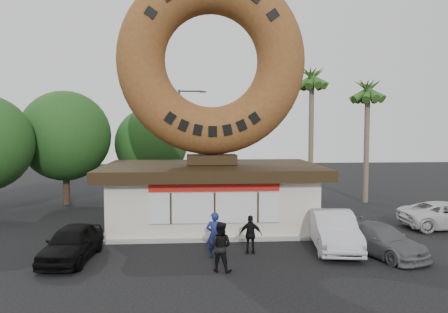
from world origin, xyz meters
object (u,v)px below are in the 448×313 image
Objects in this scene: car_black at (72,243)px; person_left at (215,235)px; street_lamp at (181,137)px; car_grey at (381,240)px; donut_shop at (212,193)px; person_center at (220,247)px; car_silver at (334,230)px; giant_donut at (211,61)px; person_right at (251,235)px.

person_left is at bearing 4.54° from car_black.
street_lamp is at bearing 80.67° from car_black.
donut_shop is at bearing 118.73° from car_grey.
person_center is 6.02m from car_black.
donut_shop is 1.40× the size of street_lamp.
car_grey is at bearing -23.84° from car_silver.
street_lamp is 1.88× the size of car_grey.
person_center reaches higher than car_black.
car_silver is at bearing -42.42° from giant_donut.
person_right is at bearing 7.96° from car_black.
car_grey is (6.74, 1.59, -0.30)m from person_center.
person_left reaches higher than car_grey.
street_lamp is 18.27m from car_grey.
donut_shop is 10.54m from street_lamp.
person_left is 1.15× the size of person_right.
street_lamp reaches higher than car_black.
person_center is 6.93m from car_grey.
car_black is (-3.91, -15.54, -3.79)m from street_lamp.
car_silver is at bearing -42.32° from donut_shop.
person_center is at bearing 96.73° from person_left.
street_lamp reaches higher than car_grey.
car_grey is (6.86, -0.09, -0.31)m from person_left.
giant_donut reaches higher than car_silver.
car_silver is at bearing 127.04° from car_grey.
giant_donut is 11.00m from street_lamp.
car_grey is (6.73, -5.64, -1.15)m from donut_shop.
street_lamp reaches higher than donut_shop.
car_silver is at bearing -131.09° from person_center.
giant_donut is 11.93m from car_grey.
giant_donut is at bearing 48.65° from car_black.
giant_donut is 9.51m from person_right.
car_grey is at bearing -40.06° from giant_donut.
street_lamp is at bearing 123.17° from car_silver.
car_grey is (6.73, -5.66, -8.06)m from giant_donut.
street_lamp reaches higher than person_right.
car_black is at bearing 11.80° from person_right.
donut_shop is 5.40m from person_right.
car_silver is (10.85, 0.90, 0.10)m from car_black.
giant_donut is 5.26× the size of person_left.
giant_donut is at bearing -88.86° from person_left.
car_black is at bearing -136.15° from giant_donut.
giant_donut reaches higher than donut_shop.
person_right is (1.53, 0.42, -0.12)m from person_left.
person_right is at bearing -77.87° from street_lamp.
car_silver is 1.14× the size of car_grey.
street_lamp is 16.47m from car_black.
giant_donut is at bearing 118.65° from car_grey.
street_lamp is at bearing 97.45° from car_grey.
donut_shop is 7.28m from person_center.
street_lamp reaches higher than person_left.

